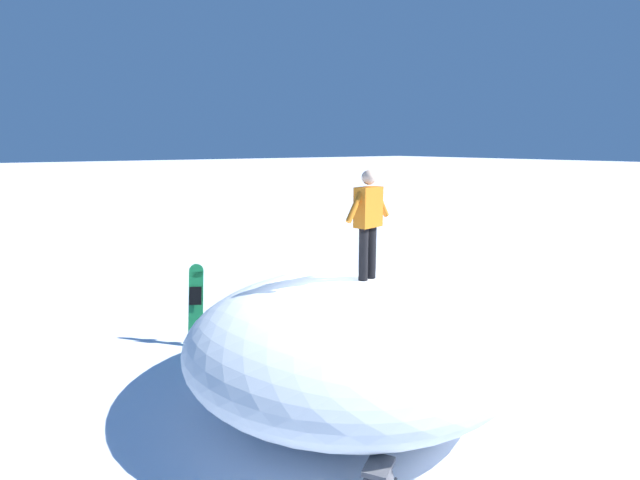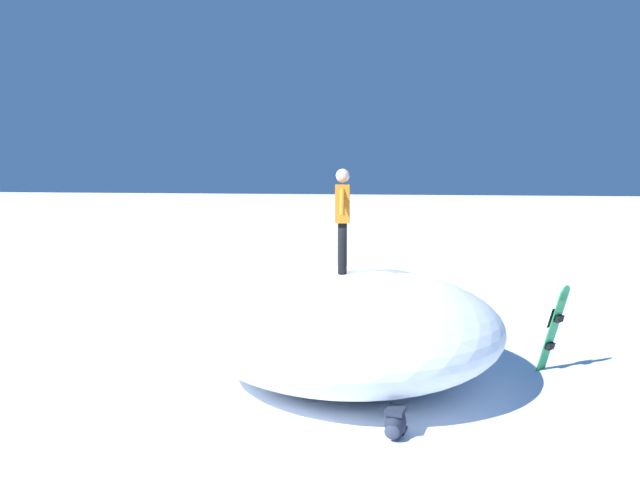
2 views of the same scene
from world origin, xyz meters
name	(u,v)px [view 1 (image 1 of 2)]	position (x,y,z in m)	size (l,w,h in m)	color
ground	(348,403)	(0.00, 0.00, 0.00)	(240.00, 240.00, 0.00)	white
snow_mound	(353,338)	(-0.21, 0.25, 0.89)	(4.92, 5.21, 1.78)	white
snowboarder_standing	(368,218)	(-0.20, 0.51, 2.71)	(0.31, 0.99, 1.63)	black
snowboard_primary_upright	(196,303)	(-3.51, -0.91, 0.78)	(0.52, 0.47, 1.52)	#1E8C47
backpack_far	(401,329)	(-1.34, 2.41, 0.20)	(0.30, 0.57, 0.39)	#1E2333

